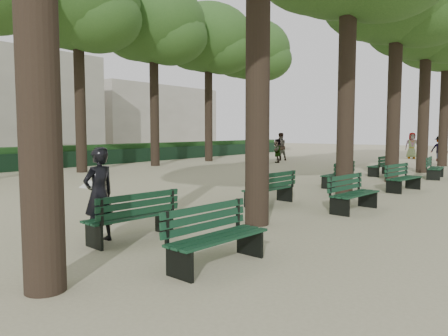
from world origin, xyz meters
The scene contains 23 objects.
ground centered at (0.00, 0.00, 0.00)m, with size 120.00×120.00×0.00m, color #B7AE8A.
tree_central_4 centered at (1.50, 18.00, 7.65)m, with size 6.00×6.00×9.95m.
tree_central_5 centered at (1.50, 23.00, 7.65)m, with size 6.00×6.00×9.95m.
tree_far_2 centered at (-12.00, 8.00, 8.14)m, with size 6.00×6.00×10.45m.
tree_far_3 centered at (-12.00, 13.00, 8.14)m, with size 6.00×6.00×10.45m.
tree_far_4 centered at (-12.00, 18.00, 8.14)m, with size 6.00×6.00×10.45m.
tree_far_5 centered at (-12.00, 23.00, 8.14)m, with size 6.00×6.00×10.45m.
bench_left_0 centered at (0.37, 0.42, 0.27)m, with size 0.76×1.85×0.92m.
bench_left_1 centered at (0.37, 5.40, 0.27)m, with size 0.69×1.84×0.92m.
bench_left_2 centered at (0.37, 10.23, 0.27)m, with size 0.61×1.81×0.92m.
bench_left_3 centered at (0.37, 15.25, 0.27)m, with size 0.74×1.85×0.92m.
bench_right_0 centered at (2.63, 0.15, 0.27)m, with size 0.72×1.84×0.92m.
bench_right_1 centered at (2.63, 5.84, 0.27)m, with size 0.75×1.85×0.92m.
bench_right_2 centered at (2.63, 10.47, 0.27)m, with size 0.81×1.86×0.92m.
bench_right_3 centered at (2.63, 15.44, 0.27)m, with size 0.75×1.85×0.92m.
man_with_map centered at (-0.02, -0.01, 0.88)m, with size 0.61×0.71×1.76m.
pedestrian_e centered at (-7.54, 19.53, 0.77)m, with size 1.43×0.31×1.54m, color #262628.
pedestrian_b centered at (0.55, 27.12, 0.85)m, with size 1.10×0.34×1.71m, color #262628.
pedestrian_d centered at (-1.70, 29.11, 0.96)m, with size 0.94×0.39×1.93m, color #262628.
pedestrian_a centered at (-8.43, 21.45, 0.96)m, with size 0.93×0.38×1.91m, color #262628.
fence centered at (-15.00, 11.00, 0.45)m, with size 0.08×42.00×0.90m, color black.
hedge centered at (-15.70, 11.00, 0.60)m, with size 1.20×42.00×1.20m, color #153C14.
building_far centered at (-33.00, 30.00, 3.50)m, with size 12.00×16.00×7.00m, color #B7B2A3.
Camera 1 is at (6.60, -4.97, 2.05)m, focal length 35.00 mm.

